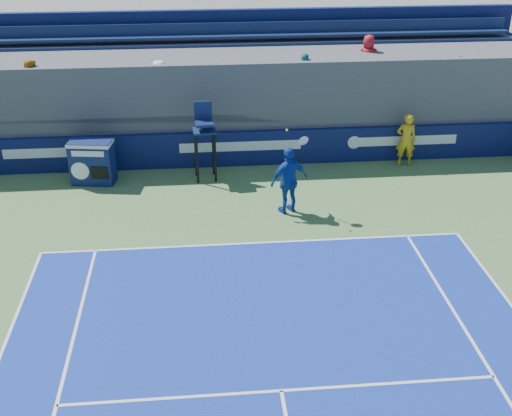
{
  "coord_description": "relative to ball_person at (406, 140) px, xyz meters",
  "views": [
    {
      "loc": [
        -1.31,
        -2.6,
        8.51
      ],
      "look_at": [
        0.0,
        11.5,
        1.25
      ],
      "focal_mm": 45.0,
      "sensor_mm": 36.0,
      "label": 1
    }
  ],
  "objects": [
    {
      "name": "back_hoarding",
      "position": [
        -5.43,
        0.48,
        -0.3
      ],
      "size": [
        20.4,
        0.21,
        1.2
      ],
      "color": "#0C1447",
      "rests_on": "ground"
    },
    {
      "name": "stadium_seating",
      "position": [
        -5.44,
        2.53,
        0.93
      ],
      "size": [
        21.0,
        4.05,
        4.4
      ],
      "color": "#4A4A4F",
      "rests_on": "ground"
    },
    {
      "name": "match_clock",
      "position": [
        -10.11,
        -0.46,
        -0.16
      ],
      "size": [
        1.41,
        0.91,
        1.4
      ],
      "color": "#101B53",
      "rests_on": "ground"
    },
    {
      "name": "ball_person",
      "position": [
        0.0,
        0.0,
        0.0
      ],
      "size": [
        0.71,
        0.52,
        1.79
      ],
      "primitive_type": "imported",
      "rotation": [
        0.0,
        0.0,
        2.99
      ],
      "color": "gold",
      "rests_on": "apron"
    },
    {
      "name": "tennis_player",
      "position": [
        -4.31,
        -3.03,
        0.09
      ],
      "size": [
        1.25,
        0.88,
        2.57
      ],
      "color": "#123C97",
      "rests_on": "apron"
    },
    {
      "name": "umpire_chair",
      "position": [
        -6.61,
        -0.46,
        0.62
      ],
      "size": [
        0.75,
        0.75,
        2.48
      ],
      "color": "black",
      "rests_on": "ground"
    }
  ]
}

